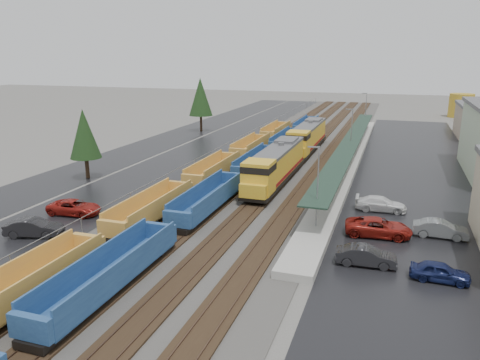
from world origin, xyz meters
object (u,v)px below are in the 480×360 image
(parked_car_east_a, at_px, (366,256))
(storage_tank, at_px, (461,106))
(parked_car_east_c, at_px, (381,204))
(well_string_yellow, at_px, (187,188))
(parked_car_east_b, at_px, (378,227))
(locomotive_lead, at_px, (275,165))
(well_string_blue, at_px, (237,179))
(parked_car_west_c, at_px, (74,207))
(locomotive_trail, at_px, (307,137))
(parked_car_west_b, at_px, (34,228))
(parked_car_east_d, at_px, (440,272))
(parked_car_east_e, at_px, (440,229))

(parked_car_east_a, bearing_deg, storage_tank, -13.11)
(storage_tank, relative_size, parked_car_east_c, 1.16)
(well_string_yellow, height_order, parked_car_east_b, well_string_yellow)
(storage_tank, bearing_deg, locomotive_lead, -110.61)
(well_string_blue, distance_m, parked_car_west_c, 18.93)
(locomotive_trail, bearing_deg, parked_car_east_c, -64.78)
(locomotive_lead, relative_size, well_string_blue, 0.20)
(parked_car_east_c, bearing_deg, locomotive_lead, 61.21)
(well_string_blue, xyz_separation_m, parked_car_east_c, (16.80, -3.34, -0.45))
(parked_car_west_b, height_order, parked_car_east_d, parked_car_west_b)
(parked_car_east_d, distance_m, parked_car_east_e, 8.90)
(parked_car_east_a, relative_size, parked_car_east_e, 0.99)
(parked_car_west_b, bearing_deg, parked_car_east_d, -103.28)
(parked_car_west_c, relative_size, parked_car_east_e, 1.15)
(storage_tank, xyz_separation_m, parked_car_east_a, (-16.71, -96.91, -2.22))
(parked_car_west_c, height_order, parked_car_east_e, parked_car_east_e)
(locomotive_trail, xyz_separation_m, storage_tank, (28.96, 56.01, 0.48))
(parked_car_east_d, relative_size, parked_car_east_e, 0.88)
(storage_tank, distance_m, parked_car_east_a, 98.36)
(locomotive_trail, distance_m, parked_car_east_e, 37.65)
(locomotive_trail, bearing_deg, parked_car_east_d, -67.40)
(locomotive_lead, bearing_deg, parked_car_west_c, -133.79)
(storage_tank, bearing_deg, well_string_blue, -112.43)
(locomotive_lead, bearing_deg, well_string_yellow, -133.44)
(well_string_yellow, xyz_separation_m, well_string_blue, (4.00, 5.61, -0.01))
(parked_car_east_c, bearing_deg, locomotive_trail, 22.19)
(locomotive_lead, bearing_deg, parked_car_east_e, -33.56)
(parked_car_east_e, bearing_deg, parked_car_west_b, 109.51)
(locomotive_trail, distance_m, well_string_yellow, 30.54)
(well_string_yellow, bearing_deg, parked_car_west_b, -118.68)
(parked_car_east_a, distance_m, parked_car_east_e, 9.82)
(well_string_yellow, xyz_separation_m, parked_car_east_e, (26.07, -3.54, -0.44))
(locomotive_trail, height_order, storage_tank, storage_tank)
(parked_car_east_d, bearing_deg, parked_car_west_b, 96.11)
(parked_car_west_b, bearing_deg, parked_car_east_a, -100.62)
(parked_car_west_b, xyz_separation_m, parked_car_west_c, (-0.36, 6.05, -0.07))
(locomotive_trail, bearing_deg, parked_car_east_a, -73.32)
(parked_car_east_a, bearing_deg, locomotive_lead, 28.30)
(well_string_blue, relative_size, storage_tank, 17.56)
(parked_car_east_e, bearing_deg, parked_car_east_b, 106.38)
(parked_car_east_b, relative_size, parked_car_east_e, 1.25)
(well_string_blue, xyz_separation_m, parked_car_west_c, (-12.41, -14.28, -0.45))
(parked_car_west_c, xyz_separation_m, parked_car_east_e, (34.48, 5.13, 0.02))
(well_string_yellow, relative_size, parked_car_west_b, 19.17)
(parked_car_east_c, bearing_deg, parked_car_east_d, -165.53)
(storage_tank, relative_size, parked_car_west_b, 1.20)
(well_string_yellow, bearing_deg, parked_car_east_b, -13.30)
(locomotive_trail, distance_m, parked_car_east_d, 45.38)
(well_string_blue, bearing_deg, parked_car_west_c, -130.99)
(well_string_yellow, relative_size, parked_car_east_d, 23.09)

